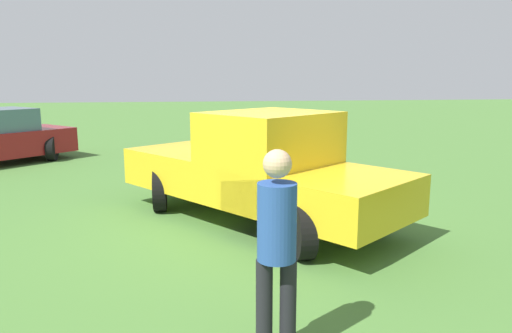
{
  "coord_description": "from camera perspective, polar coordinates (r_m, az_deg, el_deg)",
  "views": [
    {
      "loc": [
        7.35,
        -1.15,
        2.31
      ],
      "look_at": [
        -0.04,
        -0.06,
        0.9
      ],
      "focal_mm": 33.0,
      "sensor_mm": 36.0,
      "label": 1
    }
  ],
  "objects": [
    {
      "name": "person_bystander",
      "position": [
        3.86,
        2.52,
        -9.16
      ],
      "size": [
        0.33,
        0.34,
        1.76
      ],
      "rotation": [
        0.0,
        0.0,
        6.24
      ],
      "color": "black",
      "rests_on": "ground_plane"
    },
    {
      "name": "pickup_truck",
      "position": [
        7.51,
        0.71,
        0.04
      ],
      "size": [
        5.09,
        4.51,
        1.79
      ],
      "rotation": [
        0.0,
        0.0,
        3.79
      ],
      "color": "black",
      "rests_on": "ground_plane"
    },
    {
      "name": "ground_plane",
      "position": [
        7.79,
        0.45,
        -6.56
      ],
      "size": [
        80.0,
        80.0,
        0.0
      ],
      "primitive_type": "plane",
      "color": "#477533"
    }
  ]
}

